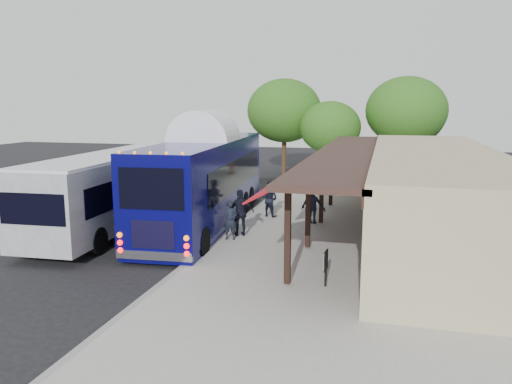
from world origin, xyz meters
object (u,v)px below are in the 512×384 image
Objects in this scene: coach_bus at (205,177)px; sign_board at (326,262)px; city_bus at (119,186)px; ped_a at (230,220)px; ped_c at (241,213)px; ped_b at (270,199)px; ped_d at (313,204)px.

coach_bus is 12.03× the size of sign_board.
city_bus is 7.93× the size of ped_a.
ped_c is at bearing 59.05° from ped_a.
sign_board is (3.71, -8.72, -0.12)m from ped_b.
sign_board is at bearing 133.39° from ped_b.
ped_c is (5.97, -0.87, -0.74)m from city_bus.
sign_board is at bearing -52.24° from coach_bus.
coach_bus is at bearing 24.65° from ped_d.
ped_a is 0.88× the size of ped_d.
ped_a is 0.82× the size of ped_c.
coach_bus is 7.32× the size of ped_d.
sign_board is at bearing -33.06° from city_bus.
ped_b is at bearing -6.43° from ped_d.
city_bus is at bearing 153.63° from sign_board.
ped_c is 3.90m from ped_d.
ped_b is 1.58× the size of sign_board.
ped_a is (5.73, -1.53, -0.91)m from city_bus.
ped_d reaches higher than ped_a.
ped_c reaches higher than ped_b.
ped_d is 1.64× the size of sign_board.
ped_c reaches higher than ped_d.
city_bus is at bearing -166.21° from coach_bus.
ped_b is at bearing 116.75° from sign_board.
coach_bus reaches higher than city_bus.
city_bus reaches higher than ped_b.
city_bus reaches higher than sign_board.
ped_b is 3.80m from ped_c.
ped_c is at bearing 105.14° from ped_b.
coach_bus is at bearing 15.17° from city_bus.
ped_d is 8.01m from sign_board.
coach_bus is 6.83× the size of ped_c.
city_bus reaches higher than ped_c.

